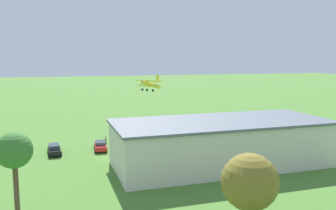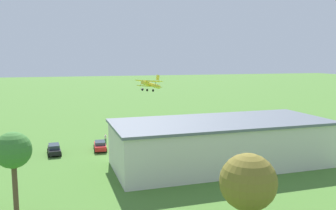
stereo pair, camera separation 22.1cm
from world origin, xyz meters
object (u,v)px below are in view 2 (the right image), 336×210
at_px(hangar, 221,143).
at_px(tree_behind_hangar_left, 248,182).
at_px(car_red, 100,145).
at_px(person_near_hangar_door, 123,142).
at_px(car_blue, 10,152).
at_px(tree_by_windsock, 13,151).
at_px(car_black, 54,149).
at_px(car_orange, 258,134).
at_px(person_at_fence_line, 106,139).
at_px(biplane, 150,85).

height_order(hangar, tree_behind_hangar_left, tree_behind_hangar_left).
relative_size(car_red, person_near_hangar_door, 2.61).
bearing_deg(car_blue, person_near_hangar_door, -173.53).
distance_m(car_blue, tree_by_windsock, 22.24).
relative_size(car_black, car_blue, 1.01).
bearing_deg(car_orange, person_at_fence_line, -8.26).
bearing_deg(car_black, biplane, -127.29).
bearing_deg(car_orange, car_black, 1.84).
distance_m(car_orange, tree_behind_hangar_left, 38.07).
xyz_separation_m(car_blue, person_at_fence_line, (-15.10, -5.72, -0.08)).
distance_m(biplane, car_orange, 32.38).
distance_m(car_black, tree_by_windsock, 22.52).
bearing_deg(biplane, car_red, 62.55).
bearing_deg(tree_by_windsock, car_orange, -149.96).
relative_size(car_orange, tree_behind_hangar_left, 0.55).
height_order(person_at_fence_line, tree_by_windsock, tree_by_windsock).
xyz_separation_m(hangar, car_black, (23.48, -12.08, -2.42)).
height_order(car_red, car_black, car_black).
relative_size(car_orange, person_near_hangar_door, 2.32).
relative_size(hangar, car_red, 6.99).
bearing_deg(hangar, person_at_fence_line, -49.41).
distance_m(hangar, tree_by_windsock, 28.03).
relative_size(car_black, tree_by_windsock, 0.59).
bearing_deg(tree_behind_hangar_left, biplane, -94.22).
relative_size(car_red, car_blue, 0.94).
bearing_deg(person_at_fence_line, hangar, 130.59).
xyz_separation_m(car_orange, car_black, (36.83, 1.18, -0.04)).
height_order(car_red, tree_behind_hangar_left, tree_behind_hangar_left).
xyz_separation_m(hangar, person_at_fence_line, (14.87, -17.35, -2.45)).
height_order(person_near_hangar_door, tree_behind_hangar_left, tree_behind_hangar_left).
bearing_deg(biplane, car_blue, 45.85).
bearing_deg(car_orange, biplane, -62.01).
distance_m(biplane, tree_behind_hangar_left, 60.70).
relative_size(person_at_fence_line, tree_by_windsock, 0.20).
distance_m(person_near_hangar_door, tree_by_windsock, 27.59).
distance_m(tree_by_windsock, tree_behind_hangar_left, 22.58).
bearing_deg(hangar, person_near_hangar_door, -47.94).
height_order(biplane, person_at_fence_line, biplane).
bearing_deg(biplane, hangar, 91.98).
xyz_separation_m(car_black, person_near_hangar_door, (-11.18, -1.56, 0.03)).
height_order(car_orange, car_black, car_orange).
relative_size(hangar, tree_by_windsock, 3.82).
relative_size(biplane, car_black, 1.52).
distance_m(car_red, car_blue, 13.81).
distance_m(biplane, car_blue, 41.69).
bearing_deg(car_orange, person_near_hangar_door, -0.84).
relative_size(car_blue, tree_behind_hangar_left, 0.66).
height_order(car_orange, person_at_fence_line, car_orange).
bearing_deg(car_orange, car_blue, 2.15).
xyz_separation_m(car_black, tree_behind_hangar_left, (-17.61, 31.45, 3.87)).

